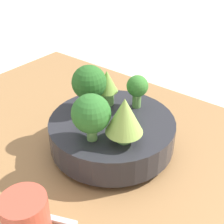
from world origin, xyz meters
TOP-DOWN VIEW (x-y plane):
  - ground_plane at (0.00, 0.00)m, footprint 6.00×6.00m
  - table at (0.00, 0.00)m, footprint 0.91×0.64m
  - bowl at (0.04, 0.02)m, footprint 0.25×0.25m
  - romanesco_piece_near at (0.10, -0.02)m, footprint 0.07×0.07m
  - romanesco_piece_far at (-0.01, 0.06)m, footprint 0.05×0.05m
  - broccoli_floret_left at (-0.03, 0.03)m, footprint 0.07×0.07m
  - broccoli_floret_front at (0.05, -0.05)m, footprint 0.07×0.07m
  - broccoli_floret_back at (0.05, 0.09)m, footprint 0.05×0.05m
  - cup at (0.07, -0.23)m, footprint 0.07×0.07m
  - fork at (0.03, -0.20)m, footprint 0.17×0.08m

SIDE VIEW (x-z plane):
  - ground_plane at x=0.00m, z-range 0.00..0.00m
  - table at x=0.00m, z-range 0.00..0.04m
  - fork at x=0.03m, z-range 0.04..0.04m
  - bowl at x=0.04m, z-range 0.04..0.11m
  - cup at x=0.07m, z-range 0.04..0.12m
  - broccoli_floret_back at x=0.05m, z-range 0.12..0.19m
  - romanesco_piece_far at x=-0.01m, z-range 0.12..0.19m
  - romanesco_piece_near at x=0.10m, z-range 0.12..0.21m
  - broccoli_floret_front at x=0.05m, z-range 0.12..0.21m
  - broccoli_floret_left at x=-0.03m, z-range 0.12..0.22m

